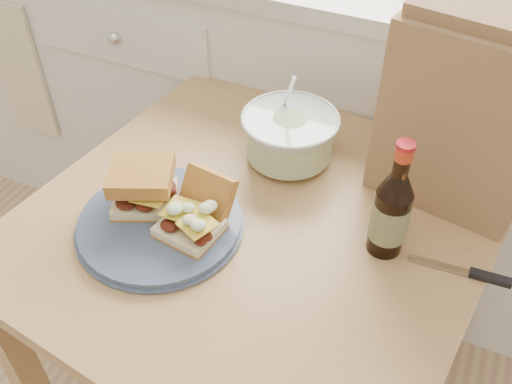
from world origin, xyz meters
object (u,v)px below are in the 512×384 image
at_px(dining_table, 257,253).
at_px(coleslaw_bowl, 289,138).
at_px(plate, 160,224).
at_px(beer_bottle, 391,212).
at_px(paper_bag, 466,113).

distance_m(dining_table, coleslaw_bowl, 0.25).
height_order(dining_table, plate, plate).
bearing_deg(beer_bottle, paper_bag, 66.87).
bearing_deg(paper_bag, plate, -134.15).
xyz_separation_m(plate, coleslaw_bowl, (0.14, 0.29, 0.04)).
bearing_deg(coleslaw_bowl, beer_bottle, -33.06).
height_order(coleslaw_bowl, paper_bag, paper_bag).
relative_size(plate, coleslaw_bowl, 1.50).
distance_m(dining_table, beer_bottle, 0.31).
relative_size(dining_table, beer_bottle, 3.92).
height_order(dining_table, beer_bottle, beer_bottle).
bearing_deg(paper_bag, beer_bottle, -98.26).
xyz_separation_m(coleslaw_bowl, beer_bottle, (0.25, -0.17, 0.04)).
distance_m(plate, coleslaw_bowl, 0.33).
distance_m(plate, paper_bag, 0.60).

